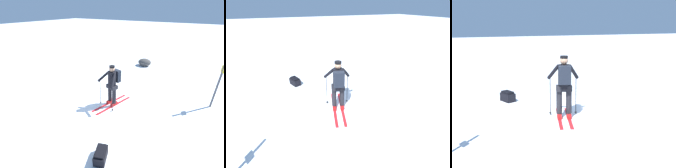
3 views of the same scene
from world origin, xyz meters
The scene contains 3 objects.
ground_plane centered at (0.00, 0.00, 0.00)m, with size 80.00×80.00×0.00m, color white.
skier centered at (-0.04, -0.31, 0.93)m, with size 0.93×1.82×1.64m.
dropped_backpack centered at (-1.07, 1.95, 0.15)m, with size 0.44×0.56×0.32m.
Camera 3 is at (-2.85, -7.58, 2.53)m, focal length 50.00 mm.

